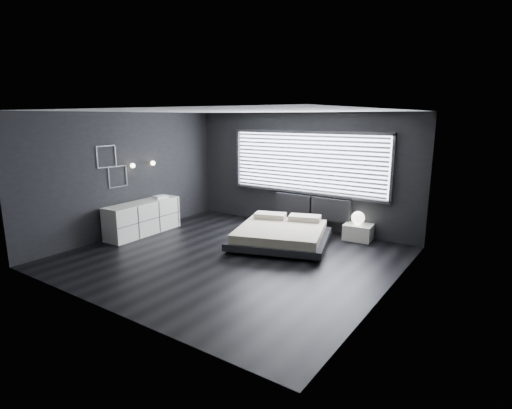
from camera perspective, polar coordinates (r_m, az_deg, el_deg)
The scene contains 12 objects.
room at distance 7.57m, azimuth -3.64°, elevation 2.55°, with size 6.04×6.00×2.80m.
window at distance 9.69m, azimuth 7.20°, elevation 5.91°, with size 4.14×0.09×1.52m.
headboard at distance 9.72m, azimuth 7.96°, elevation -0.31°, with size 1.96×0.16×0.52m.
sconce_near at distance 9.60m, azimuth -17.21°, elevation 5.33°, with size 0.18×0.11×0.11m.
sconce_far at distance 9.99m, azimuth -14.52°, elevation 5.74°, with size 0.18×0.11×0.11m.
wall_art_upper at distance 9.30m, azimuth -20.57°, elevation 6.43°, with size 0.01×0.48×0.48m.
wall_art_lower at distance 9.49m, azimuth -19.13°, elevation 3.78°, with size 0.01×0.48×0.48m.
bed at distance 8.60m, azimuth 3.58°, elevation -4.19°, with size 2.47×2.41×0.51m.
nightstand at distance 9.22m, azimuth 14.42°, elevation -3.82°, with size 0.60×0.50×0.35m, color white.
orb_lamp at distance 9.15m, azimuth 14.37°, elevation -1.86°, with size 0.29×0.29×0.29m, color white.
dresser at distance 9.70m, azimuth -15.81°, elevation -1.85°, with size 0.61×1.93×0.76m.
book_stack at distance 9.95m, azimuth -13.51°, elevation 1.06°, with size 0.30×0.35×0.06m.
Camera 1 is at (4.60, -5.87, 2.70)m, focal length 28.00 mm.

